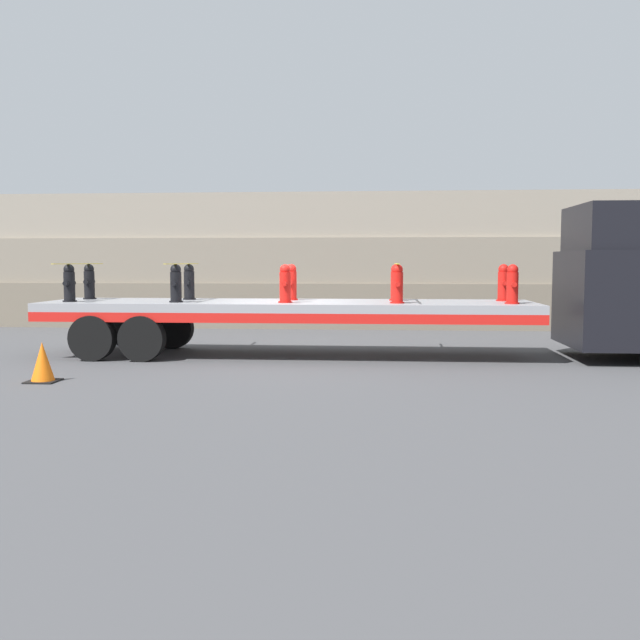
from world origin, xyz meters
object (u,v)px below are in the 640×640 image
Objects in this scene: fire_hydrant_red_far_4 at (503,283)px; traffic_cone at (43,362)px; fire_hydrant_red_far_2 at (291,283)px; fire_hydrant_black_far_0 at (89,282)px; fire_hydrant_red_near_4 at (512,285)px; flatbed_trailer at (260,311)px; fire_hydrant_black_far_1 at (189,282)px; fire_hydrant_red_near_3 at (397,284)px; truck_cab at (637,283)px; fire_hydrant_black_near_0 at (69,284)px; fire_hydrant_red_far_3 at (396,283)px; fire_hydrant_black_near_1 at (176,284)px; fire_hydrant_red_near_2 at (285,284)px.

traffic_cone is at bearing -153.20° from fire_hydrant_red_far_4.
fire_hydrant_black_far_0 is at bearing 180.00° from fire_hydrant_red_far_2.
fire_hydrant_red_far_4 is at bearing 90.00° from fire_hydrant_red_near_4.
fire_hydrant_black_far_1 is (-1.72, 0.53, 0.61)m from flatbed_trailer.
fire_hydrant_black_far_0 is 1.18× the size of traffic_cone.
flatbed_trailer is 13.05× the size of fire_hydrant_red_near_3.
truck_cab reaches higher than flatbed_trailer.
fire_hydrant_red_far_3 is at bearing 8.62° from fire_hydrant_black_near_0.
fire_hydrant_red_far_2 is (4.69, 1.06, 0.00)m from fire_hydrant_black_near_0.
fire_hydrant_red_far_3 is (2.96, 0.53, 0.61)m from flatbed_trailer.
fire_hydrant_black_near_0 is (-4.07, -0.53, 0.61)m from flatbed_trailer.
fire_hydrant_black_near_0 is 7.11m from fire_hydrant_red_far_3.
fire_hydrant_black_far_0 is 1.00× the size of fire_hydrant_red_far_4.
fire_hydrant_red_far_3 is at bearing 10.19° from flatbed_trailer.
fire_hydrant_black_far_1 and fire_hydrant_red_far_3 have the same top height.
fire_hydrant_black_near_1 is 3.72m from traffic_cone.
fire_hydrant_black_near_0 and fire_hydrant_red_near_2 have the same top height.
fire_hydrant_red_far_4 reaches higher than traffic_cone.
fire_hydrant_red_near_4 is 1.18× the size of traffic_cone.
traffic_cone is at bearing -161.41° from truck_cab.
fire_hydrant_red_near_3 is (4.69, -1.06, 0.00)m from fire_hydrant_black_far_1.
fire_hydrant_black_far_1 is 1.00× the size of fire_hydrant_red_far_3.
fire_hydrant_black_near_1 is 4.69m from fire_hydrant_red_near_3.
fire_hydrant_red_near_2 is 4.80m from fire_hydrant_red_far_4.
flatbed_trailer is 15.38× the size of traffic_cone.
fire_hydrant_black_near_0 is 4.69m from fire_hydrant_red_near_2.
fire_hydrant_red_far_2 is 1.00× the size of fire_hydrant_red_far_4.
fire_hydrant_red_near_3 is 1.18× the size of traffic_cone.
fire_hydrant_black_far_1 is 1.18× the size of traffic_cone.
fire_hydrant_black_near_0 is 1.00× the size of fire_hydrant_red_near_4.
fire_hydrant_black_far_1 is 4.67m from traffic_cone.
fire_hydrant_black_far_1 reaches higher than traffic_cone.
fire_hydrant_black_near_1 is at bearing -90.00° from fire_hydrant_black_far_1.
fire_hydrant_black_far_0 is at bearing 173.52° from fire_hydrant_red_near_4.
fire_hydrant_black_far_1 is (-9.68, 0.53, -0.02)m from truck_cab.
flatbed_trailer is 5.37m from fire_hydrant_red_far_4.
fire_hydrant_black_near_1 is 7.03m from fire_hydrant_red_near_4.
fire_hydrant_red_near_2 and fire_hydrant_red_far_4 have the same top height.
fire_hydrant_black_near_0 is (-12.03, -0.53, -0.02)m from truck_cab.
truck_cab is 9.70m from fire_hydrant_black_near_1.
fire_hydrant_red_far_3 is at bearing 0.00° from fire_hydrant_black_far_0.
fire_hydrant_red_near_2 is 2.57m from fire_hydrant_red_far_3.
fire_hydrant_red_far_3 is 1.00× the size of fire_hydrant_red_near_4.
flatbed_trailer is at bearing 174.27° from fire_hydrant_red_near_4.
fire_hydrant_red_near_3 is 2.34m from fire_hydrant_red_near_4.
fire_hydrant_red_far_2 is 1.00× the size of fire_hydrant_red_near_4.
fire_hydrant_red_near_3 is (4.69, 0.00, 0.00)m from fire_hydrant_black_near_1.
fire_hydrant_red_far_2 is 1.00× the size of fire_hydrant_red_near_3.
truck_cab reaches higher than fire_hydrant_black_far_1.
fire_hydrant_red_near_4 and fire_hydrant_red_far_4 have the same top height.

